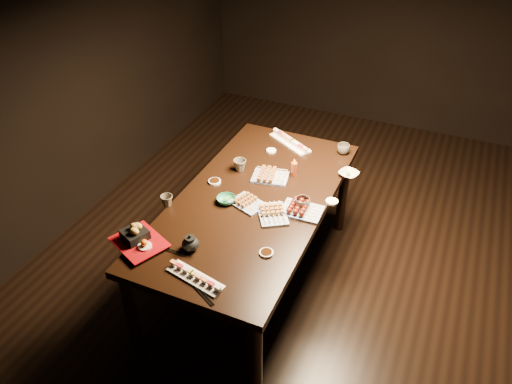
# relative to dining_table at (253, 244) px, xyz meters

# --- Properties ---
(ground) EXTENTS (5.00, 5.00, 0.00)m
(ground) POSITION_rel_dining_table_xyz_m (0.36, 0.32, -0.38)
(ground) COLOR black
(ground) RESTS_ON ground
(dining_table) EXTENTS (1.40, 1.99, 0.75)m
(dining_table) POSITION_rel_dining_table_xyz_m (0.00, 0.00, 0.00)
(dining_table) COLOR black
(dining_table) RESTS_ON ground
(sushi_platter_near) EXTENTS (0.34, 0.16, 0.04)m
(sushi_platter_near) POSITION_rel_dining_table_xyz_m (0.01, -0.75, 0.40)
(sushi_platter_near) COLOR white
(sushi_platter_near) RESTS_ON dining_table
(sushi_platter_far) EXTENTS (0.37, 0.28, 0.05)m
(sushi_platter_far) POSITION_rel_dining_table_xyz_m (-0.03, 0.74, 0.40)
(sushi_platter_far) COLOR white
(sushi_platter_far) RESTS_ON dining_table
(yakitori_plate_center) EXTENTS (0.24, 0.21, 0.05)m
(yakitori_plate_center) POSITION_rel_dining_table_xyz_m (-0.00, -0.07, 0.40)
(yakitori_plate_center) COLOR #828EB6
(yakitori_plate_center) RESTS_ON dining_table
(yakitori_plate_right) EXTENTS (0.26, 0.28, 0.06)m
(yakitori_plate_right) POSITION_rel_dining_table_xyz_m (0.18, -0.11, 0.40)
(yakitori_plate_right) COLOR #828EB6
(yakitori_plate_right) RESTS_ON dining_table
(yakitori_plate_left) EXTENTS (0.26, 0.21, 0.06)m
(yakitori_plate_left) POSITION_rel_dining_table_xyz_m (0.01, 0.26, 0.40)
(yakitori_plate_left) COLOR #828EB6
(yakitori_plate_left) RESTS_ON dining_table
(tsukune_plate) EXTENTS (0.25, 0.19, 0.06)m
(tsukune_plate) POSITION_rel_dining_table_xyz_m (0.33, -0.00, 0.41)
(tsukune_plate) COLOR #828EB6
(tsukune_plate) RESTS_ON dining_table
(edamame_bowl_green) EXTENTS (0.16, 0.16, 0.04)m
(edamame_bowl_green) POSITION_rel_dining_table_xyz_m (-0.14, -0.10, 0.39)
(edamame_bowl_green) COLOR #2A805F
(edamame_bowl_green) RESTS_ON dining_table
(edamame_bowl_cream) EXTENTS (0.16, 0.16, 0.03)m
(edamame_bowl_cream) POSITION_rel_dining_table_xyz_m (0.48, 0.49, 0.39)
(edamame_bowl_cream) COLOR #BFB99C
(edamame_bowl_cream) RESTS_ON dining_table
(tempura_tray) EXTENTS (0.36, 0.33, 0.11)m
(tempura_tray) POSITION_rel_dining_table_xyz_m (-0.40, -0.65, 0.43)
(tempura_tray) COLOR black
(tempura_tray) RESTS_ON dining_table
(teacup_near_left) EXTENTS (0.11, 0.11, 0.07)m
(teacup_near_left) POSITION_rel_dining_table_xyz_m (-0.46, -0.27, 0.41)
(teacup_near_left) COLOR #4C453A
(teacup_near_left) RESTS_ON dining_table
(teacup_mid_right) EXTENTS (0.10, 0.10, 0.07)m
(teacup_mid_right) POSITION_rel_dining_table_xyz_m (0.32, 0.03, 0.41)
(teacup_mid_right) COLOR #4C453A
(teacup_mid_right) RESTS_ON dining_table
(teacup_far_left) EXTENTS (0.12, 0.12, 0.08)m
(teacup_far_left) POSITION_rel_dining_table_xyz_m (-0.21, 0.26, 0.42)
(teacup_far_left) COLOR #4C453A
(teacup_far_left) RESTS_ON dining_table
(teacup_far_right) EXTENTS (0.12, 0.12, 0.07)m
(teacup_far_right) POSITION_rel_dining_table_xyz_m (0.37, 0.76, 0.41)
(teacup_far_right) COLOR #4C453A
(teacup_far_right) RESTS_ON dining_table
(teapot) EXTENTS (0.16, 0.16, 0.10)m
(teapot) POSITION_rel_dining_table_xyz_m (-0.12, -0.56, 0.42)
(teapot) COLOR black
(teapot) RESTS_ON dining_table
(condiment_bottle) EXTENTS (0.05, 0.05, 0.13)m
(condiment_bottle) POSITION_rel_dining_table_xyz_m (0.14, 0.36, 0.44)
(condiment_bottle) COLOR maroon
(condiment_bottle) RESTS_ON dining_table
(sauce_dish_west) EXTENTS (0.11, 0.11, 0.01)m
(sauce_dish_west) POSITION_rel_dining_table_xyz_m (-0.30, 0.06, 0.38)
(sauce_dish_west) COLOR white
(sauce_dish_west) RESTS_ON dining_table
(sauce_dish_east) EXTENTS (0.11, 0.11, 0.01)m
(sauce_dish_east) POSITION_rel_dining_table_xyz_m (0.47, 0.16, 0.38)
(sauce_dish_east) COLOR white
(sauce_dish_east) RESTS_ON dining_table
(sauce_dish_se) EXTENTS (0.10, 0.10, 0.01)m
(sauce_dish_se) POSITION_rel_dining_table_xyz_m (0.27, -0.43, 0.38)
(sauce_dish_se) COLOR white
(sauce_dish_se) RESTS_ON dining_table
(sauce_dish_nw) EXTENTS (0.08, 0.08, 0.01)m
(sauce_dish_nw) POSITION_rel_dining_table_xyz_m (-0.11, 0.58, 0.38)
(sauce_dish_nw) COLOR white
(sauce_dish_nw) RESTS_ON dining_table
(chopsticks_near) EXTENTS (0.23, 0.02, 0.01)m
(chopsticks_near) POSITION_rel_dining_table_xyz_m (-0.24, -0.62, 0.38)
(chopsticks_near) COLOR black
(chopsticks_near) RESTS_ON dining_table
(chopsticks_se) EXTENTS (0.21, 0.12, 0.01)m
(chopsticks_se) POSITION_rel_dining_table_xyz_m (0.08, -0.82, 0.38)
(chopsticks_se) COLOR black
(chopsticks_se) RESTS_ON dining_table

